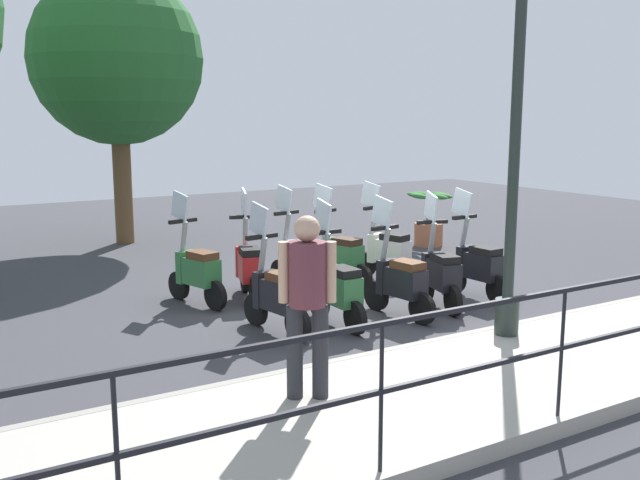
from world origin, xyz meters
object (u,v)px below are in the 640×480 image
(lamp_post_near, at_px, (515,144))
(scooter_far_4, at_px, (196,270))
(potted_palm, at_px, (429,223))
(scooter_far_3, at_px, (249,265))
(scooter_near_2, at_px, (399,281))
(tree_distant, at_px, (117,59))
(pedestrian_distant, at_px, (307,293))
(scooter_far_1, at_px, (339,255))
(scooter_far_2, at_px, (299,258))
(scooter_near_4, at_px, (276,294))
(scooter_near_0, at_px, (477,265))
(scooter_far_0, at_px, (387,250))
(scooter_near_3, at_px, (337,288))
(scooter_near_1, at_px, (440,273))

(lamp_post_near, height_order, scooter_far_4, lamp_post_near)
(potted_palm, distance_m, scooter_far_3, 5.20)
(scooter_near_2, bearing_deg, tree_distant, 3.93)
(pedestrian_distant, relative_size, scooter_far_1, 1.03)
(scooter_far_2, bearing_deg, scooter_near_4, 132.09)
(scooter_near_0, height_order, scooter_near_4, same)
(tree_distant, distance_m, scooter_far_0, 6.77)
(scooter_far_4, bearing_deg, scooter_near_3, -163.78)
(scooter_far_2, bearing_deg, scooter_far_0, -107.74)
(tree_distant, relative_size, scooter_near_3, 3.45)
(lamp_post_near, distance_m, scooter_near_1, 2.45)
(scooter_far_0, bearing_deg, scooter_far_2, 66.89)
(scooter_near_3, xyz_separation_m, scooter_near_4, (0.12, 0.77, 0.00))
(potted_palm, distance_m, scooter_far_2, 4.40)
(scooter_near_0, xyz_separation_m, scooter_near_1, (-0.12, 0.79, 0.00))
(tree_distant, xyz_separation_m, scooter_far_0, (-5.44, -2.54, -3.13))
(tree_distant, distance_m, scooter_far_1, 6.46)
(scooter_near_3, distance_m, scooter_far_3, 1.77)
(scooter_near_4, relative_size, scooter_far_2, 1.00)
(scooter_near_0, bearing_deg, pedestrian_distant, 115.04)
(pedestrian_distant, distance_m, scooter_near_3, 2.69)
(potted_palm, height_order, scooter_near_3, scooter_near_3)
(scooter_near_0, bearing_deg, tree_distant, 19.78)
(scooter_far_4, bearing_deg, scooter_near_2, -148.87)
(scooter_near_1, height_order, scooter_far_2, same)
(scooter_near_3, relative_size, scooter_far_1, 1.00)
(tree_distant, relative_size, scooter_far_4, 3.45)
(scooter_near_3, height_order, scooter_far_2, same)
(tree_distant, bearing_deg, lamp_post_near, -168.48)
(tree_distant, xyz_separation_m, scooter_far_4, (-5.25, 0.52, -3.13))
(scooter_near_1, distance_m, scooter_far_2, 2.15)
(tree_distant, relative_size, scooter_near_1, 3.45)
(lamp_post_near, distance_m, scooter_near_3, 2.70)
(tree_distant, height_order, scooter_near_2, tree_distant)
(scooter_near_0, bearing_deg, scooter_near_3, 89.13)
(lamp_post_near, relative_size, scooter_near_3, 3.06)
(lamp_post_near, height_order, scooter_near_4, lamp_post_near)
(scooter_near_2, distance_m, scooter_far_2, 1.94)
(scooter_far_0, bearing_deg, scooter_near_4, 102.45)
(scooter_far_2, bearing_deg, scooter_far_1, -111.17)
(potted_palm, relative_size, scooter_far_2, 0.69)
(scooter_far_1, bearing_deg, scooter_near_1, 178.76)
(scooter_near_3, bearing_deg, scooter_near_1, -90.36)
(lamp_post_near, xyz_separation_m, scooter_near_0, (1.76, -1.21, -1.77))
(tree_distant, bearing_deg, scooter_near_2, -168.39)
(tree_distant, xyz_separation_m, scooter_near_3, (-7.08, -0.59, -3.13))
(pedestrian_distant, relative_size, tree_distant, 0.30)
(scooter_near_1, distance_m, scooter_near_4, 2.39)
(scooter_near_0, height_order, scooter_near_2, same)
(scooter_near_1, relative_size, scooter_far_2, 1.00)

